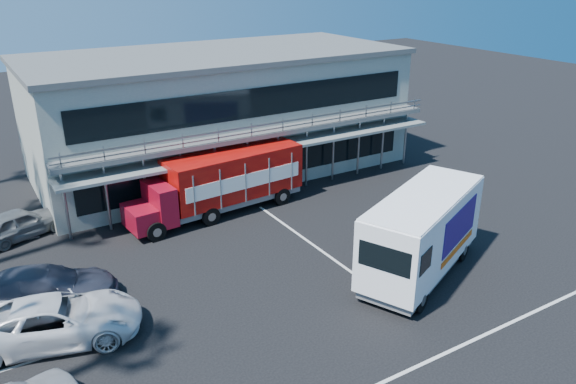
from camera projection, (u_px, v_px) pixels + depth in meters
ground at (311, 284)px, 22.91m from camera, size 120.00×120.00×0.00m
building at (219, 111)px, 34.79m from camera, size 22.40×12.00×7.30m
red_truck at (223, 181)px, 28.97m from camera, size 9.64×3.07×3.19m
white_van at (422, 233)px, 23.03m from camera, size 7.69×5.28×3.57m
parked_car_c at (56, 320)px, 19.26m from camera, size 6.21×4.07×1.59m
parked_car_d at (44, 288)px, 21.19m from camera, size 5.78×3.57×1.56m
parked_car_e at (19, 224)px, 26.59m from camera, size 4.58×3.06×1.45m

